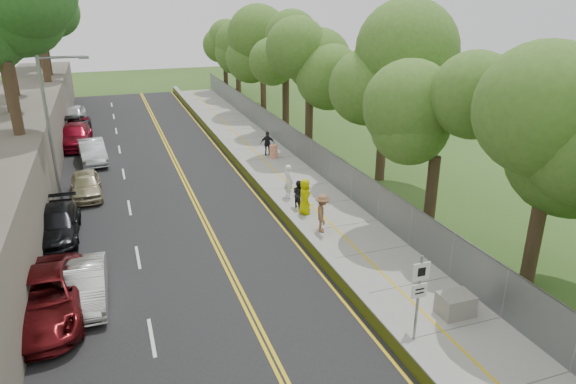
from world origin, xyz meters
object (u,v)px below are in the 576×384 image
object	(u,v)px
car_2	(43,298)
painter_0	(305,196)
person_far	(268,144)
streetlight	(53,121)
concrete_block	(455,304)
signpost	(419,289)
car_1	(86,285)
construction_barrel	(274,151)

from	to	relation	value
car_2	painter_0	size ratio (longest dim) A/B	3.03
painter_0	person_far	xyz separation A→B (m)	(1.35, 10.74, -0.08)
person_far	streetlight	bearing A→B (deg)	35.00
car_2	person_far	distance (m)	21.17
concrete_block	painter_0	bearing A→B (deg)	99.61
concrete_block	car_2	distance (m)	14.58
painter_0	person_far	world-z (taller)	painter_0
signpost	car_1	size ratio (longest dim) A/B	0.75
streetlight	car_2	size ratio (longest dim) A/B	1.39
signpost	person_far	size ratio (longest dim) A/B	1.77
car_1	car_2	world-z (taller)	car_2
car_1	signpost	bearing A→B (deg)	-29.39
person_far	signpost	bearing A→B (deg)	100.49
construction_barrel	car_1	world-z (taller)	car_1
streetlight	person_far	bearing A→B (deg)	19.93
streetlight	concrete_block	distance (m)	21.65
streetlight	signpost	size ratio (longest dim) A/B	2.58
construction_barrel	painter_0	world-z (taller)	painter_0
streetlight	painter_0	bearing A→B (deg)	-26.45
streetlight	person_far	world-z (taller)	streetlight
construction_barrel	car_2	size ratio (longest dim) A/B	0.16
signpost	painter_0	xyz separation A→B (m)	(0.40, 11.09, -0.96)
streetlight	construction_barrel	bearing A→B (deg)	16.85
car_1	car_2	xyz separation A→B (m)	(-1.37, -0.62, 0.12)
streetlight	signpost	world-z (taller)	streetlight
construction_barrel	painter_0	distance (m)	10.13
construction_barrel	painter_0	size ratio (longest dim) A/B	0.49
streetlight	car_2	xyz separation A→B (m)	(-0.14, -11.58, -3.80)
signpost	car_2	bearing A→B (deg)	154.97
painter_0	concrete_block	bearing A→B (deg)	-163.81
construction_barrel	streetlight	bearing A→B (deg)	-163.15
person_far	painter_0	bearing A→B (deg)	97.90
signpost	car_2	size ratio (longest dim) A/B	0.54
signpost	construction_barrel	distance (m)	21.23
car_1	painter_0	distance (m)	11.81
construction_barrel	person_far	size ratio (longest dim) A/B	0.53
streetlight	person_far	distance (m)	14.59
painter_0	person_far	size ratio (longest dim) A/B	1.09
concrete_block	car_2	size ratio (longest dim) A/B	0.21
car_1	streetlight	bearing A→B (deg)	97.55
signpost	concrete_block	xyz separation A→B (m)	(2.15, 0.75, -1.51)
construction_barrel	concrete_block	bearing A→B (deg)	-89.44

